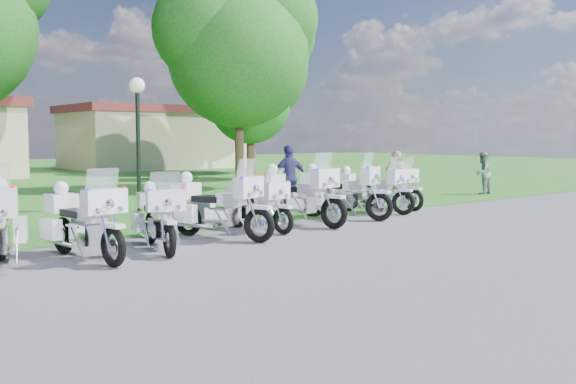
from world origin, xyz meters
TOP-DOWN VIEW (x-y plane):
  - ground at (0.00, 0.00)m, footprint 100.00×100.00m
  - motorcycle_1 at (-4.79, 1.42)m, footprint 0.98×2.40m
  - motorcycle_2 at (-3.32, 1.49)m, footprint 1.10×2.21m
  - motorcycle_3 at (-1.77, 1.88)m, footprint 1.42×2.38m
  - motorcycle_4 at (-0.44, 2.34)m, footprint 0.85×2.14m
  - motorcycle_5 at (0.89, 2.47)m, footprint 1.17×2.61m
  - motorcycle_6 at (2.50, 2.68)m, footprint 1.50×2.41m
  - motorcycle_7 at (4.02, 3.08)m, footprint 1.31×2.23m
  - motorcycle_8 at (5.21, 3.50)m, footprint 0.82×2.28m
  - lamp_post at (-0.87, 7.43)m, footprint 0.44×0.44m
  - tree_2 at (5.65, 12.08)m, footprint 6.59×5.63m
  - tree_3 at (9.34, 16.56)m, footprint 4.68×4.00m
  - tree_4 at (12.50, 20.88)m, footprint 7.50×6.40m
  - building_east at (11.00, 30.00)m, footprint 11.44×7.28m
  - bystander_a at (5.53, 3.50)m, footprint 0.74×0.71m
  - bystander_b at (11.32, 4.49)m, footprint 0.81×0.66m
  - bystander_c at (2.60, 4.91)m, footprint 1.17×0.65m

SIDE VIEW (x-z plane):
  - ground at x=0.00m, z-range 0.00..0.00m
  - motorcycle_4 at x=-0.44m, z-range -0.12..1.32m
  - motorcycle_2 at x=-3.32m, z-range -0.12..1.39m
  - motorcycle_8 at x=5.21m, z-range -0.13..1.41m
  - motorcycle_7 at x=4.02m, z-range -0.13..1.45m
  - motorcycle_1 at x=-4.79m, z-range -0.13..1.48m
  - motorcycle_3 at x=-1.77m, z-range -0.14..1.55m
  - motorcycle_6 at x=2.50m, z-range -0.14..1.59m
  - motorcycle_5 at x=0.89m, z-range -0.14..1.62m
  - bystander_b at x=11.32m, z-range 0.00..1.56m
  - bystander_a at x=5.53m, z-range 0.00..1.70m
  - bystander_c at x=2.60m, z-range 0.00..1.88m
  - building_east at x=11.00m, z-range 0.02..4.12m
  - lamp_post at x=-0.87m, z-range 0.99..4.77m
  - tree_3 at x=9.34m, z-range 1.01..7.25m
  - tree_2 at x=5.65m, z-range 1.42..10.22m
  - tree_4 at x=12.50m, z-range 1.62..11.61m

